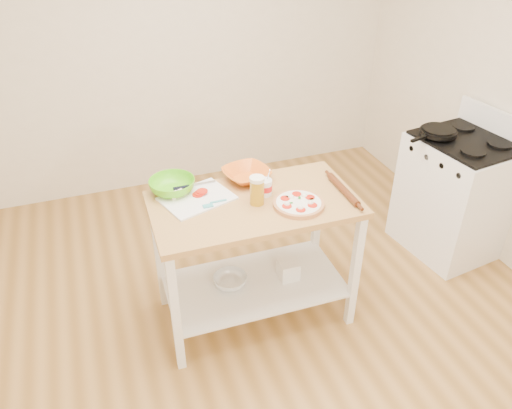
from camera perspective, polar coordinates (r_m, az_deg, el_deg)
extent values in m
cube|color=#AB7C3F|center=(3.37, 1.43, -15.03)|extent=(4.00, 4.50, 0.02)
cube|color=beige|center=(4.58, -9.09, 18.05)|extent=(4.00, 0.02, 2.70)
cube|color=#B4874A|center=(2.97, -0.19, -0.01)|extent=(1.24, 0.70, 0.04)
cube|color=white|center=(3.35, -0.17, -9.09)|extent=(1.16, 0.63, 0.02)
cube|color=white|center=(2.93, -9.17, -12.36)|extent=(0.05, 0.05, 0.86)
cube|color=white|center=(3.37, -11.07, -5.61)|extent=(0.05, 0.05, 0.86)
cube|color=white|center=(3.23, 11.24, -7.62)|extent=(0.05, 0.05, 0.86)
cube|color=white|center=(3.63, 6.91, -2.05)|extent=(0.05, 0.05, 0.86)
cube|color=white|center=(4.13, 21.61, 0.82)|extent=(0.68, 0.77, 0.92)
cube|color=black|center=(3.92, 23.00, 6.65)|extent=(0.64, 0.72, 0.02)
cube|color=white|center=(4.09, 25.90, 8.42)|extent=(0.12, 0.70, 0.18)
cylinder|color=black|center=(3.89, 20.10, 7.82)|extent=(0.26, 0.26, 0.03)
cube|color=black|center=(3.73, 18.17, 7.18)|extent=(0.16, 0.06, 0.02)
cylinder|color=tan|center=(2.93, 4.88, -0.01)|extent=(0.30, 0.30, 0.02)
cylinder|color=tan|center=(2.92, 4.89, 0.18)|extent=(0.30, 0.30, 0.01)
cylinder|color=white|center=(2.92, 4.89, 0.20)|extent=(0.26, 0.26, 0.01)
cylinder|color=red|center=(2.97, 6.20, 0.81)|extent=(0.06, 0.06, 0.01)
cylinder|color=red|center=(2.99, 4.66, 1.20)|extent=(0.06, 0.06, 0.01)
cylinder|color=red|center=(2.94, 3.35, 0.71)|extent=(0.06, 0.06, 0.01)
cylinder|color=red|center=(2.87, 3.55, -0.20)|extent=(0.06, 0.06, 0.01)
cylinder|color=red|center=(2.85, 5.14, -0.61)|extent=(0.06, 0.06, 0.01)
cylinder|color=red|center=(2.89, 6.47, -0.09)|extent=(0.06, 0.06, 0.01)
sphere|color=white|center=(2.98, 5.55, 0.98)|extent=(0.04, 0.04, 0.04)
sphere|color=white|center=(2.95, 4.05, 0.80)|extent=(0.04, 0.04, 0.04)
sphere|color=white|center=(2.89, 3.55, 0.00)|extent=(0.04, 0.04, 0.04)
sphere|color=white|center=(2.86, 5.11, -0.42)|extent=(0.04, 0.04, 0.04)
sphere|color=white|center=(2.91, 6.26, 0.15)|extent=(0.04, 0.04, 0.04)
plane|color=#18631A|center=(2.95, 6.36, 0.64)|extent=(0.03, 0.03, 0.00)
plane|color=#18631A|center=(2.95, 5.00, 0.79)|extent=(0.04, 0.04, 0.00)
plane|color=#18631A|center=(2.96, 3.65, 0.91)|extent=(0.03, 0.03, 0.00)
plane|color=#18631A|center=(2.90, 3.98, 0.19)|extent=(0.03, 0.03, 0.00)
cube|color=white|center=(3.00, -6.75, 0.70)|extent=(0.47, 0.41, 0.01)
cube|color=#F4EACC|center=(3.00, -9.43, 0.81)|extent=(0.03, 0.03, 0.02)
cube|color=#F4EACC|center=(3.01, -8.85, 1.02)|extent=(0.03, 0.03, 0.02)
cube|color=#F4EACC|center=(3.02, -8.28, 1.24)|extent=(0.03, 0.03, 0.02)
cube|color=#F4EACC|center=(3.02, -9.76, 1.08)|extent=(0.03, 0.03, 0.02)
cube|color=#F4EACC|center=(3.04, -9.18, 1.30)|extent=(0.03, 0.03, 0.02)
cube|color=#F4EACC|center=(3.05, -8.62, 1.51)|extent=(0.03, 0.03, 0.02)
cylinder|color=red|center=(3.02, -6.65, 1.15)|extent=(0.07, 0.07, 0.01)
cylinder|color=red|center=(3.02, -6.41, 1.33)|extent=(0.07, 0.07, 0.01)
cylinder|color=red|center=(3.03, -6.18, 1.52)|extent=(0.07, 0.07, 0.01)
cube|color=teal|center=(2.91, -5.51, -0.16)|extent=(0.06, 0.04, 0.01)
cylinder|color=teal|center=(2.94, -4.33, 0.38)|extent=(0.10, 0.01, 0.01)
cube|color=silver|center=(3.13, -6.26, 2.37)|extent=(0.18, 0.02, 0.00)
cube|color=black|center=(3.10, -8.53, 1.92)|extent=(0.10, 0.02, 0.01)
imported|color=orange|center=(3.17, -1.08, 3.44)|extent=(0.34, 0.34, 0.07)
imported|color=#58C816|center=(3.07, -9.55, 2.09)|extent=(0.37, 0.37, 0.09)
cylinder|color=#AB7F15|center=(2.91, 0.12, 1.43)|extent=(0.08, 0.08, 0.15)
cylinder|color=white|center=(2.86, 0.12, 2.93)|extent=(0.09, 0.09, 0.02)
cylinder|color=white|center=(3.00, 1.05, 1.97)|extent=(0.08, 0.08, 0.10)
cylinder|color=red|center=(3.00, 1.05, 1.97)|extent=(0.08, 0.08, 0.04)
cylinder|color=silver|center=(2.97, 1.43, 3.34)|extent=(0.01, 0.05, 0.10)
cylinder|color=#592B14|center=(3.08, 9.95, 1.67)|extent=(0.05, 0.36, 0.04)
imported|color=silver|center=(3.32, -2.96, -8.70)|extent=(0.29, 0.29, 0.07)
cube|color=white|center=(3.36, 3.71, -7.42)|extent=(0.13, 0.13, 0.13)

